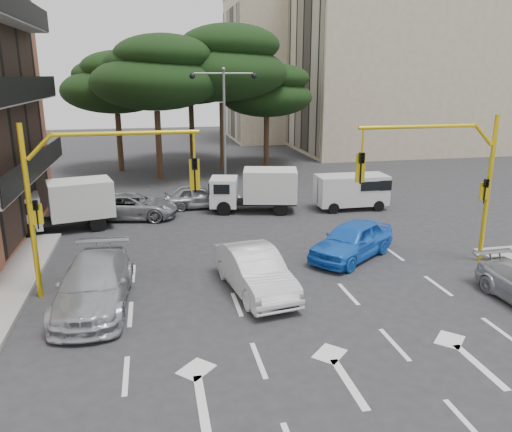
{
  "coord_description": "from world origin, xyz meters",
  "views": [
    {
      "loc": [
        -4.52,
        -15.19,
        7.47
      ],
      "look_at": [
        -0.28,
        5.05,
        1.6
      ],
      "focal_mm": 35.0,
      "sensor_mm": 36.0,
      "label": 1
    }
  ],
  "objects_px": {
    "car_white_hatch": "(255,271)",
    "box_truck_b": "(254,190)",
    "signal_mast_left": "(84,186)",
    "car_silver_wagon": "(94,284)",
    "car_silver_cross_a": "(132,206)",
    "street_lamp_center": "(224,109)",
    "car_blue_compact": "(352,240)",
    "van_white": "(351,192)",
    "box_truck_a": "(62,206)",
    "car_silver_cross_b": "(198,196)",
    "signal_mast_right": "(450,170)"
  },
  "relations": [
    {
      "from": "signal_mast_right",
      "to": "box_truck_b",
      "type": "relative_size",
      "value": 1.22
    },
    {
      "from": "car_blue_compact",
      "to": "car_silver_cross_a",
      "type": "xyz_separation_m",
      "value": [
        -9.25,
        8.08,
        -0.1
      ]
    },
    {
      "from": "signal_mast_left",
      "to": "car_white_hatch",
      "type": "bearing_deg",
      "value": -10.97
    },
    {
      "from": "signal_mast_left",
      "to": "box_truck_b",
      "type": "distance_m",
      "value": 12.66
    },
    {
      "from": "van_white",
      "to": "box_truck_a",
      "type": "distance_m",
      "value": 15.59
    },
    {
      "from": "car_silver_wagon",
      "to": "box_truck_b",
      "type": "relative_size",
      "value": 1.12
    },
    {
      "from": "street_lamp_center",
      "to": "van_white",
      "type": "relative_size",
      "value": 1.93
    },
    {
      "from": "signal_mast_left",
      "to": "street_lamp_center",
      "type": "height_order",
      "value": "street_lamp_center"
    },
    {
      "from": "street_lamp_center",
      "to": "van_white",
      "type": "bearing_deg",
      "value": -37.34
    },
    {
      "from": "car_white_hatch",
      "to": "signal_mast_left",
      "type": "bearing_deg",
      "value": 159.9
    },
    {
      "from": "car_blue_compact",
      "to": "van_white",
      "type": "distance_m",
      "value": 8.18
    },
    {
      "from": "van_white",
      "to": "car_blue_compact",
      "type": "bearing_deg",
      "value": -21.27
    },
    {
      "from": "signal_mast_left",
      "to": "car_silver_cross_a",
      "type": "bearing_deg",
      "value": 83.67
    },
    {
      "from": "van_white",
      "to": "car_silver_wagon",
      "type": "bearing_deg",
      "value": -51.76
    },
    {
      "from": "street_lamp_center",
      "to": "car_silver_wagon",
      "type": "height_order",
      "value": "street_lamp_center"
    },
    {
      "from": "car_silver_wagon",
      "to": "car_silver_cross_b",
      "type": "height_order",
      "value": "car_silver_wagon"
    },
    {
      "from": "signal_mast_left",
      "to": "car_silver_wagon",
      "type": "distance_m",
      "value": 3.3
    },
    {
      "from": "car_white_hatch",
      "to": "box_truck_b",
      "type": "relative_size",
      "value": 0.97
    },
    {
      "from": "signal_mast_left",
      "to": "car_blue_compact",
      "type": "relative_size",
      "value": 1.31
    },
    {
      "from": "signal_mast_left",
      "to": "car_silver_cross_b",
      "type": "xyz_separation_m",
      "value": [
        4.75,
        11.01,
        -3.21
      ]
    },
    {
      "from": "signal_mast_left",
      "to": "car_silver_wagon",
      "type": "relative_size",
      "value": 1.09
    },
    {
      "from": "car_silver_cross_b",
      "to": "box_truck_b",
      "type": "height_order",
      "value": "box_truck_b"
    },
    {
      "from": "street_lamp_center",
      "to": "box_truck_a",
      "type": "xyz_separation_m",
      "value": [
        -9.0,
        -6.0,
        -4.2
      ]
    },
    {
      "from": "car_silver_cross_a",
      "to": "box_truck_a",
      "type": "distance_m",
      "value": 3.62
    },
    {
      "from": "street_lamp_center",
      "to": "car_silver_cross_b",
      "type": "height_order",
      "value": "street_lamp_center"
    },
    {
      "from": "car_white_hatch",
      "to": "box_truck_b",
      "type": "distance_m",
      "value": 10.91
    },
    {
      "from": "signal_mast_right",
      "to": "car_white_hatch",
      "type": "height_order",
      "value": "signal_mast_right"
    },
    {
      "from": "car_silver_wagon",
      "to": "box_truck_b",
      "type": "bearing_deg",
      "value": 57.54
    },
    {
      "from": "signal_mast_left",
      "to": "car_white_hatch",
      "type": "height_order",
      "value": "signal_mast_left"
    },
    {
      "from": "street_lamp_center",
      "to": "car_blue_compact",
      "type": "relative_size",
      "value": 1.7
    },
    {
      "from": "car_silver_wagon",
      "to": "box_truck_b",
      "type": "distance_m",
      "value": 13.19
    },
    {
      "from": "car_white_hatch",
      "to": "car_silver_cross_a",
      "type": "distance_m",
      "value": 11.54
    },
    {
      "from": "car_silver_cross_a",
      "to": "box_truck_a",
      "type": "height_order",
      "value": "box_truck_a"
    },
    {
      "from": "signal_mast_right",
      "to": "car_silver_wagon",
      "type": "relative_size",
      "value": 1.09
    },
    {
      "from": "van_white",
      "to": "box_truck_b",
      "type": "xyz_separation_m",
      "value": [
        -5.55,
        0.59,
        0.2
      ]
    },
    {
      "from": "signal_mast_right",
      "to": "signal_mast_left",
      "type": "height_order",
      "value": "same"
    },
    {
      "from": "box_truck_a",
      "to": "car_white_hatch",
      "type": "bearing_deg",
      "value": -153.05
    },
    {
      "from": "signal_mast_right",
      "to": "car_silver_cross_a",
      "type": "xyz_separation_m",
      "value": [
        -12.55,
        9.51,
        -3.21
      ]
    },
    {
      "from": "signal_mast_right",
      "to": "box_truck_a",
      "type": "distance_m",
      "value": 17.92
    },
    {
      "from": "car_silver_cross_a",
      "to": "car_silver_wagon",
      "type": "bearing_deg",
      "value": -174.32
    },
    {
      "from": "signal_mast_left",
      "to": "box_truck_a",
      "type": "xyz_separation_m",
      "value": [
        -2.2,
        8.01,
        -2.66
      ]
    },
    {
      "from": "car_silver_cross_b",
      "to": "box_truck_b",
      "type": "xyz_separation_m",
      "value": [
        3.05,
        -1.41,
        0.53
      ]
    },
    {
      "from": "signal_mast_right",
      "to": "box_truck_b",
      "type": "xyz_separation_m",
      "value": [
        -5.8,
        9.6,
        -2.68
      ]
    },
    {
      "from": "car_silver_wagon",
      "to": "car_silver_cross_a",
      "type": "xyz_separation_m",
      "value": [
        0.89,
        10.66,
        -0.12
      ]
    },
    {
      "from": "car_white_hatch",
      "to": "car_silver_wagon",
      "type": "distance_m",
      "value": 5.45
    },
    {
      "from": "van_white",
      "to": "car_silver_cross_b",
      "type": "bearing_deg",
      "value": -102.43
    },
    {
      "from": "van_white",
      "to": "box_truck_a",
      "type": "bearing_deg",
      "value": -85.66
    },
    {
      "from": "car_blue_compact",
      "to": "van_white",
      "type": "bearing_deg",
      "value": 120.83
    },
    {
      "from": "car_blue_compact",
      "to": "box_truck_b",
      "type": "bearing_deg",
      "value": 159.79
    },
    {
      "from": "car_blue_compact",
      "to": "box_truck_b",
      "type": "relative_size",
      "value": 0.93
    }
  ]
}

